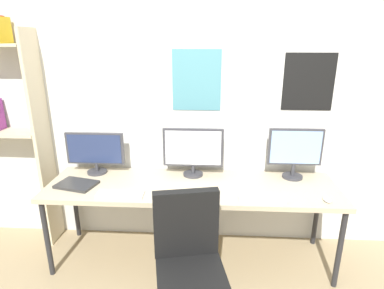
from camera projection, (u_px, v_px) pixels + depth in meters
name	position (u px, v px, depth m)	size (l,w,h in m)	color
wall_back	(195.00, 110.00, 2.96)	(4.88, 0.11, 2.60)	silver
desk	(192.00, 190.00, 2.76)	(2.48, 0.68, 0.74)	tan
office_chair	(190.00, 279.00, 2.14)	(0.52, 0.53, 0.99)	#2D2D33
monitor_left	(95.00, 151.00, 2.93)	(0.53, 0.18, 0.39)	#38383D
monitor_center	(193.00, 150.00, 2.86)	(0.54, 0.18, 0.44)	#38383D
monitor_right	(295.00, 151.00, 2.81)	(0.47, 0.18, 0.46)	#38383D
keyboard_left	(120.00, 194.00, 2.55)	(0.37, 0.13, 0.02)	silver
keyboard_right	(261.00, 198.00, 2.49)	(0.35, 0.13, 0.02)	silver
mouse_left_side	(205.00, 197.00, 2.50)	(0.06, 0.10, 0.03)	silver
mouse_right_side	(327.00, 199.00, 2.46)	(0.06, 0.10, 0.03)	silver
laptop_closed	(77.00, 184.00, 2.72)	(0.32, 0.22, 0.02)	#2D2D2D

